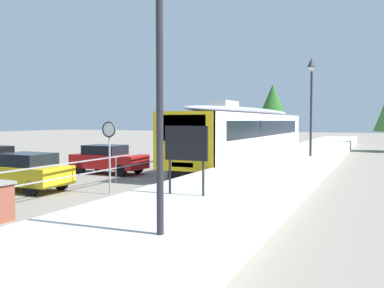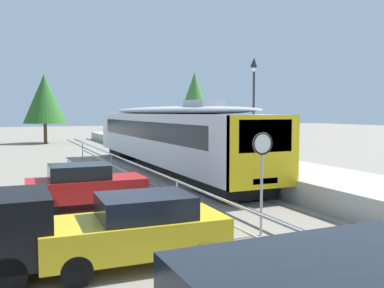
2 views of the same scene
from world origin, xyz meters
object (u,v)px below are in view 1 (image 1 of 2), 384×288
object	(u,v)px
speed_limit_sign	(109,139)
parked_hatchback_yellow	(23,171)
commuter_train	(249,131)
platform_notice_board	(186,146)
parked_hatchback_red	(108,159)
platform_lamp_near_end	(159,13)
platform_lamp_mid_platform	(311,88)

from	to	relation	value
speed_limit_sign	parked_hatchback_yellow	xyz separation A→B (m)	(-3.69, -0.70, -1.33)
commuter_train	speed_limit_sign	world-z (taller)	commuter_train
platform_notice_board	parked_hatchback_red	distance (m)	12.40
parked_hatchback_yellow	platform_lamp_near_end	bearing A→B (deg)	-33.55
platform_lamp_near_end	platform_notice_board	xyz separation A→B (m)	(-1.20, 3.68, -2.44)
commuter_train	parked_hatchback_red	bearing A→B (deg)	-128.02
platform_lamp_near_end	speed_limit_sign	distance (m)	9.69
commuter_train	parked_hatchback_yellow	bearing A→B (deg)	-112.72
platform_notice_board	speed_limit_sign	size ratio (longest dim) A/B	0.64
parked_hatchback_red	parked_hatchback_yellow	bearing A→B (deg)	-88.93
platform_lamp_near_end	parked_hatchback_red	xyz separation A→B (m)	(-9.85, 12.46, -3.83)
platform_notice_board	speed_limit_sign	xyz separation A→B (m)	(-4.84, 3.48, -0.06)
platform_notice_board	parked_hatchback_red	world-z (taller)	platform_notice_board
commuter_train	platform_lamp_near_end	distance (m)	20.29
commuter_train	parked_hatchback_yellow	xyz separation A→B (m)	(-5.54, -13.24, -1.36)
commuter_train	parked_hatchback_yellow	world-z (taller)	commuter_train
commuter_train	speed_limit_sign	distance (m)	12.68
platform_lamp_mid_platform	parked_hatchback_red	world-z (taller)	platform_lamp_mid_platform
platform_lamp_near_end	platform_notice_board	distance (m)	4.57
parked_hatchback_red	platform_lamp_near_end	bearing A→B (deg)	-51.69
commuter_train	platform_lamp_near_end	size ratio (longest dim) A/B	3.74
parked_hatchback_red	speed_limit_sign	bearing A→B (deg)	-54.39
platform_lamp_mid_platform	speed_limit_sign	size ratio (longest dim) A/B	1.91
speed_limit_sign	parked_hatchback_yellow	distance (m)	3.99
speed_limit_sign	platform_lamp_near_end	bearing A→B (deg)	-49.81
commuter_train	platform_notice_board	world-z (taller)	commuter_train
commuter_train	platform_notice_board	bearing A→B (deg)	-79.43
platform_lamp_near_end	parked_hatchback_yellow	world-z (taller)	platform_lamp_near_end
platform_notice_board	platform_lamp_near_end	bearing A→B (deg)	-71.92
speed_limit_sign	parked_hatchback_yellow	bearing A→B (deg)	-169.26
platform_notice_board	platform_lamp_mid_platform	bearing A→B (deg)	84.97
commuter_train	platform_lamp_mid_platform	size ratio (longest dim) A/B	3.74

